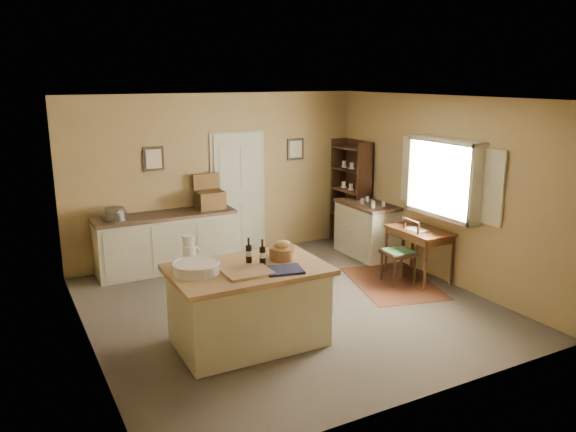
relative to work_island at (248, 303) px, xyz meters
name	(u,v)px	position (x,y,z in m)	size (l,w,h in m)	color
ground	(290,306)	(0.91, 0.69, -0.48)	(5.00, 5.00, 0.00)	brown
wall_back	(218,177)	(0.91, 3.19, 0.87)	(5.00, 0.10, 2.70)	olive
wall_front	(424,264)	(0.91, -1.81, 0.87)	(5.00, 0.10, 2.70)	olive
wall_left	(82,232)	(-1.59, 0.69, 0.87)	(0.10, 5.00, 2.70)	olive
wall_right	(439,189)	(3.41, 0.69, 0.87)	(0.10, 5.00, 2.70)	olive
ceiling	(290,98)	(0.91, 0.69, 2.22)	(5.00, 5.00, 0.00)	silver
door	(238,193)	(1.26, 3.16, 0.57)	(0.97, 0.06, 2.11)	beige
framed_prints	(229,154)	(1.11, 3.16, 1.24)	(2.82, 0.02, 0.38)	black
window	(446,178)	(3.33, 0.49, 1.07)	(0.25, 1.99, 1.12)	#B6AD91
work_island	(248,303)	(0.00, 0.00, 0.00)	(1.73, 1.14, 1.20)	#B6AD91
sideboard	(167,240)	(-0.08, 2.89, 0.00)	(2.17, 0.61, 1.18)	#B6AD91
rug	(393,283)	(2.66, 0.72, -0.48)	(1.10, 1.60, 0.01)	#482312
writing_desk	(419,235)	(3.11, 0.72, 0.19)	(0.59, 0.96, 0.82)	#311A0D
desk_chair	(399,253)	(2.73, 0.72, -0.03)	(0.43, 0.43, 0.91)	black
right_cabinet	(367,229)	(3.10, 2.02, -0.02)	(0.63, 1.13, 0.99)	#B6AD91
shelving_unit	(353,193)	(3.25, 2.69, 0.45)	(0.32, 0.84, 1.88)	black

